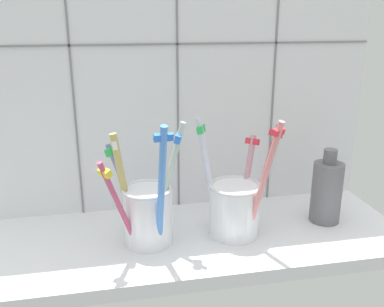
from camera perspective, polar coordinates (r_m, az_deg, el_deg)
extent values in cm
cube|color=silver|center=(65.11, -0.12, -11.57)|extent=(64.00, 22.00, 2.00)
cube|color=white|center=(69.24, -2.07, 9.16)|extent=(64.00, 2.00, 45.00)
cube|color=gray|center=(67.49, -15.59, 8.29)|extent=(0.30, 0.20, 45.00)
cube|color=gray|center=(68.17, -1.92, 9.03)|extent=(0.30, 0.20, 45.00)
cube|color=gray|center=(72.47, 10.83, 9.26)|extent=(0.30, 0.20, 45.00)
cube|color=gray|center=(67.47, -1.97, 14.37)|extent=(64.00, 0.20, 0.30)
cylinder|color=white|center=(61.37, -5.89, -8.27)|extent=(6.93, 6.93, 8.13)
torus|color=silver|center=(59.68, -6.02, -4.77)|extent=(7.08, 7.08, 0.50)
cylinder|color=#4D8AE4|center=(55.11, -4.12, -5.05)|extent=(1.50, 5.63, 18.63)
cube|color=blue|center=(50.79, -3.82, 2.17)|extent=(2.43, 1.08, 1.02)
cylinder|color=tan|center=(59.58, -9.02, -4.73)|extent=(3.26, 1.36, 16.02)
cube|color=white|center=(57.51, -10.16, 1.16)|extent=(0.98, 2.06, 1.22)
cylinder|color=#B44365|center=(57.10, -9.61, -7.02)|extent=(5.26, 4.26, 13.94)
cube|color=yellow|center=(53.96, -11.52, -2.53)|extent=(2.00, 2.13, 1.18)
cylinder|color=#B6C6B6|center=(59.05, -3.35, -3.96)|extent=(5.38, 2.40, 17.56)
cube|color=blue|center=(56.66, -1.81, 2.09)|extent=(1.67, 2.47, 1.22)
cylinder|color=#7A7DCB|center=(61.14, -8.61, -5.12)|extent=(5.45, 2.60, 14.10)
cube|color=green|center=(59.69, -10.73, 0.37)|extent=(1.92, 2.60, 1.27)
cylinder|color=white|center=(63.69, 5.66, -7.49)|extent=(7.42, 7.42, 7.64)
torus|color=silver|center=(62.14, 5.77, -4.31)|extent=(7.55, 7.55, 0.50)
cylinder|color=red|center=(64.31, 9.44, -3.15)|extent=(5.91, 3.05, 15.88)
cube|color=#E5333F|center=(63.63, 11.09, 2.62)|extent=(1.68, 2.44, 1.06)
cylinder|color=#CB93A4|center=(65.20, 7.23, -3.71)|extent=(3.97, 4.20, 13.79)
cube|color=#E5333F|center=(64.74, 8.05, 1.61)|extent=(2.13, 2.07, 1.06)
cylinder|color=#DE8787|center=(58.65, 9.40, -3.97)|extent=(3.70, 5.19, 18.29)
cube|color=#E5333F|center=(55.17, 11.42, 2.85)|extent=(2.08, 1.80, 0.98)
cylinder|color=silver|center=(62.15, 2.27, -2.97)|extent=(3.96, 2.80, 17.16)
cube|color=green|center=(60.41, 1.20, 3.24)|extent=(1.69, 2.04, 1.14)
cylinder|color=slate|center=(70.03, 17.47, -4.97)|extent=(4.66, 4.66, 9.57)
cylinder|color=slate|center=(68.03, 17.93, -0.37)|extent=(2.04, 2.04, 2.26)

